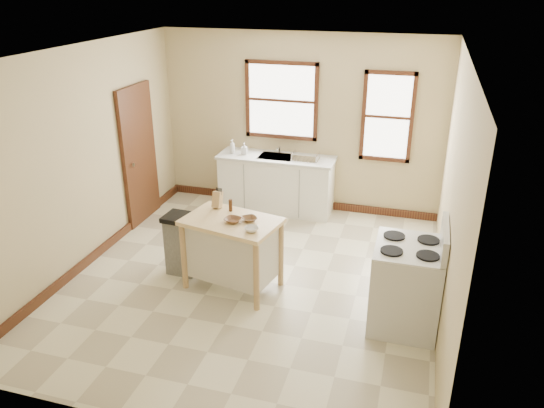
# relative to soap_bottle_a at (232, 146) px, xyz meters

# --- Properties ---
(floor) EXTENTS (5.00, 5.00, 0.00)m
(floor) POSITION_rel_soap_bottle_a_xyz_m (1.03, -2.16, -1.03)
(floor) COLOR beige
(floor) RESTS_ON ground
(ceiling) EXTENTS (5.00, 5.00, 0.00)m
(ceiling) POSITION_rel_soap_bottle_a_xyz_m (1.03, -2.16, 1.77)
(ceiling) COLOR white
(ceiling) RESTS_ON ground
(wall_back) EXTENTS (4.50, 0.04, 2.80)m
(wall_back) POSITION_rel_soap_bottle_a_xyz_m (1.03, 0.34, 0.37)
(wall_back) COLOR tan
(wall_back) RESTS_ON ground
(wall_left) EXTENTS (0.04, 5.00, 2.80)m
(wall_left) POSITION_rel_soap_bottle_a_xyz_m (-1.22, -2.16, 0.37)
(wall_left) COLOR tan
(wall_left) RESTS_ON ground
(wall_right) EXTENTS (0.04, 5.00, 2.80)m
(wall_right) POSITION_rel_soap_bottle_a_xyz_m (3.28, -2.16, 0.37)
(wall_right) COLOR tan
(wall_right) RESTS_ON ground
(window_main) EXTENTS (1.17, 0.06, 1.22)m
(window_main) POSITION_rel_soap_bottle_a_xyz_m (0.73, 0.32, 0.72)
(window_main) COLOR #35130E
(window_main) RESTS_ON wall_back
(window_side) EXTENTS (0.77, 0.06, 1.37)m
(window_side) POSITION_rel_soap_bottle_a_xyz_m (2.38, 0.32, 0.57)
(window_side) COLOR #35130E
(window_side) RESTS_ON wall_back
(door_left) EXTENTS (0.06, 0.90, 2.10)m
(door_left) POSITION_rel_soap_bottle_a_xyz_m (-1.18, -0.86, 0.02)
(door_left) COLOR #35130E
(door_left) RESTS_ON ground
(baseboard_back) EXTENTS (4.50, 0.04, 0.12)m
(baseboard_back) POSITION_rel_soap_bottle_a_xyz_m (1.03, 0.31, -0.97)
(baseboard_back) COLOR #35130E
(baseboard_back) RESTS_ON ground
(baseboard_left) EXTENTS (0.04, 5.00, 0.12)m
(baseboard_left) POSITION_rel_soap_bottle_a_xyz_m (-1.19, -2.16, -0.97)
(baseboard_left) COLOR #35130E
(baseboard_left) RESTS_ON ground
(sink_counter) EXTENTS (1.86, 0.62, 0.92)m
(sink_counter) POSITION_rel_soap_bottle_a_xyz_m (0.73, 0.04, -0.57)
(sink_counter) COLOR white
(sink_counter) RESTS_ON ground
(faucet) EXTENTS (0.03, 0.03, 0.22)m
(faucet) POSITION_rel_soap_bottle_a_xyz_m (0.73, 0.22, -0.00)
(faucet) COLOR silver
(faucet) RESTS_ON sink_counter
(soap_bottle_a) EXTENTS (0.11, 0.11, 0.22)m
(soap_bottle_a) POSITION_rel_soap_bottle_a_xyz_m (0.00, 0.00, 0.00)
(soap_bottle_a) COLOR #B2B2B2
(soap_bottle_a) RESTS_ON sink_counter
(soap_bottle_b) EXTENTS (0.10, 0.10, 0.19)m
(soap_bottle_b) POSITION_rel_soap_bottle_a_xyz_m (0.21, -0.01, -0.02)
(soap_bottle_b) COLOR #B2B2B2
(soap_bottle_b) RESTS_ON sink_counter
(dish_rack) EXTENTS (0.47, 0.41, 0.10)m
(dish_rack) POSITION_rel_soap_bottle_a_xyz_m (1.21, -0.01, -0.06)
(dish_rack) COLOR silver
(dish_rack) RESTS_ON sink_counter
(kitchen_island) EXTENTS (1.23, 0.92, 0.91)m
(kitchen_island) POSITION_rel_soap_bottle_a_xyz_m (0.85, -2.36, -0.58)
(kitchen_island) COLOR #F1C98E
(kitchen_island) RESTS_ON ground
(knife_block) EXTENTS (0.11, 0.11, 0.20)m
(knife_block) POSITION_rel_soap_bottle_a_xyz_m (0.56, -2.07, -0.02)
(knife_block) COLOR tan
(knife_block) RESTS_ON kitchen_island
(pepper_grinder) EXTENTS (0.06, 0.06, 0.15)m
(pepper_grinder) POSITION_rel_soap_bottle_a_xyz_m (0.75, -2.12, -0.05)
(pepper_grinder) COLOR #402411
(pepper_grinder) RESTS_ON kitchen_island
(bowl_a) EXTENTS (0.23, 0.23, 0.05)m
(bowl_a) POSITION_rel_soap_bottle_a_xyz_m (0.89, -2.41, -0.10)
(bowl_a) COLOR brown
(bowl_a) RESTS_ON kitchen_island
(bowl_b) EXTENTS (0.25, 0.25, 0.04)m
(bowl_b) POSITION_rel_soap_bottle_a_xyz_m (1.06, -2.32, -0.10)
(bowl_b) COLOR brown
(bowl_b) RESTS_ON kitchen_island
(bowl_c) EXTENTS (0.18, 0.18, 0.05)m
(bowl_c) POSITION_rel_soap_bottle_a_xyz_m (1.17, -2.58, -0.10)
(bowl_c) COLOR silver
(bowl_c) RESTS_ON kitchen_island
(trash_bin) EXTENTS (0.43, 0.37, 0.80)m
(trash_bin) POSITION_rel_soap_bottle_a_xyz_m (0.11, -2.20, -0.63)
(trash_bin) COLOR slate
(trash_bin) RESTS_ON ground
(gas_stove) EXTENTS (0.77, 0.79, 1.23)m
(gas_stove) POSITION_rel_soap_bottle_a_xyz_m (2.91, -2.56, -0.42)
(gas_stove) COLOR silver
(gas_stove) RESTS_ON ground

